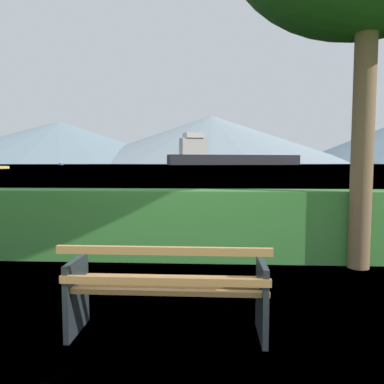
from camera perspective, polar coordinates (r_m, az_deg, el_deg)
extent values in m
plane|color=#567A38|center=(3.56, -3.72, -21.05)|extent=(1400.00, 1400.00, 0.00)
plane|color=#6B8EA3|center=(311.79, 2.97, 4.30)|extent=(620.00, 620.00, 0.00)
cube|color=#A0703F|center=(3.21, -4.20, -15.28)|extent=(1.75, 0.07, 0.04)
cube|color=#A0703F|center=(3.39, -3.76, -14.18)|extent=(1.75, 0.07, 0.04)
cube|color=#A0703F|center=(3.58, -3.37, -13.20)|extent=(1.75, 0.07, 0.04)
cube|color=#A0703F|center=(3.11, -4.39, -13.65)|extent=(1.75, 0.05, 0.06)
cube|color=#A0703F|center=(2.99, -4.54, -9.10)|extent=(1.75, 0.05, 0.06)
cube|color=#1E2328|center=(3.61, -17.55, -15.12)|extent=(0.05, 0.51, 0.68)
cube|color=#1E2328|center=(3.42, 10.82, -16.13)|extent=(0.05, 0.51, 0.68)
cube|color=#387A33|center=(5.88, -0.76, -5.07)|extent=(13.96, 0.61, 1.11)
cylinder|color=brown|center=(5.84, 25.06, 8.60)|extent=(0.31, 0.31, 3.99)
cube|color=#232328|center=(259.39, 6.70, 4.99)|extent=(94.15, 40.00, 6.93)
cube|color=beige|center=(250.50, 0.18, 7.09)|extent=(19.64, 15.94, 11.08)
cube|color=silver|center=(250.92, 0.18, 8.75)|extent=(15.13, 15.64, 3.46)
cube|color=#335693|center=(262.00, -19.68, 4.10)|extent=(1.56, 4.86, 1.06)
cube|color=silver|center=(262.00, -19.68, 4.32)|extent=(1.07, 1.76, 0.91)
cone|color=slate|center=(616.53, -19.88, 7.22)|extent=(411.73, 411.73, 65.53)
cone|color=gray|center=(591.75, 3.02, 8.11)|extent=(433.80, 433.80, 75.92)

